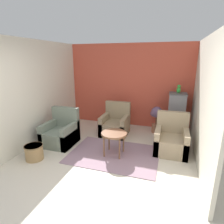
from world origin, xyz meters
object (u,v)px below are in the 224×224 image
at_px(potted_plant, 156,116).
at_px(birdcage, 176,114).
at_px(armchair_left, 61,133).
at_px(armchair_right, 171,140).
at_px(coffee_table, 114,135).
at_px(parrot, 179,89).
at_px(armchair_middle, 115,125).
at_px(wicker_basket, 34,152).

bearing_deg(potted_plant, birdcage, 3.96).
distance_m(armchair_left, armchair_right, 2.75).
distance_m(coffee_table, armchair_right, 1.37).
distance_m(armchair_left, parrot, 3.38).
height_order(birdcage, parrot, parrot).
distance_m(armchair_right, armchair_middle, 1.70).
xyz_separation_m(armchair_middle, parrot, (1.67, 0.50, 1.04)).
relative_size(coffee_table, potted_plant, 0.73).
distance_m(armchair_right, potted_plant, 1.21).
bearing_deg(coffee_table, birdcage, 51.95).
relative_size(birdcage, potted_plant, 1.53).
xyz_separation_m(birdcage, wicker_basket, (-2.94, -2.44, -0.43)).
distance_m(birdcage, potted_plant, 0.56).
height_order(potted_plant, wicker_basket, potted_plant).
distance_m(parrot, wicker_basket, 3.99).
bearing_deg(coffee_table, armchair_middle, 105.51).
relative_size(coffee_table, wicker_basket, 1.46).
xyz_separation_m(coffee_table, birdcage, (1.33, 1.70, 0.13)).
relative_size(coffee_table, armchair_middle, 0.63).
bearing_deg(wicker_basket, armchair_right, 24.54).
distance_m(armchair_left, armchair_middle, 1.56).
distance_m(armchair_right, wicker_basket, 3.13).
relative_size(coffee_table, parrot, 2.39).
relative_size(armchair_left, potted_plant, 1.15).
xyz_separation_m(armchair_left, potted_plant, (2.27, 1.52, 0.21)).
bearing_deg(armchair_left, wicker_basket, -98.11).
height_order(armchair_right, potted_plant, armchair_right).
bearing_deg(armchair_left, potted_plant, 33.91).
distance_m(armchair_right, birdcage, 1.19).
xyz_separation_m(coffee_table, wicker_basket, (-1.60, -0.73, -0.30)).
height_order(armchair_right, armchair_middle, same).
relative_size(armchair_right, birdcage, 0.75).
distance_m(coffee_table, armchair_middle, 1.26).
relative_size(armchair_left, parrot, 3.78).
distance_m(coffee_table, armchair_left, 1.50).
relative_size(armchair_middle, birdcage, 0.75).
distance_m(armchair_right, parrot, 1.55).
relative_size(birdcage, parrot, 5.04).
height_order(armchair_middle, wicker_basket, armchair_middle).
relative_size(armchair_middle, potted_plant, 1.15).
bearing_deg(wicker_basket, birdcage, 39.67).
bearing_deg(armchair_middle, coffee_table, -74.49).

